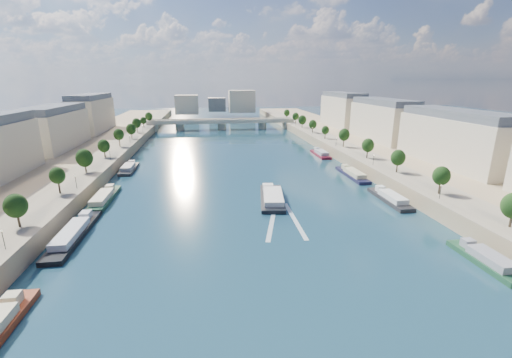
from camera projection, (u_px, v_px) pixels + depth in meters
name	position (u px, v px, depth m)	size (l,w,h in m)	color
ground	(237.00, 173.00, 143.16)	(700.00, 700.00, 0.00)	#0B2934
quay_left	(52.00, 174.00, 132.53)	(44.00, 520.00, 5.00)	#9E8460
quay_right	(398.00, 161.00, 152.38)	(44.00, 520.00, 5.00)	#9E8460
pave_left	(92.00, 166.00, 133.88)	(14.00, 520.00, 0.10)	gray
pave_right	(367.00, 157.00, 149.60)	(14.00, 520.00, 0.10)	gray
trees_left	(97.00, 151.00, 134.54)	(4.80, 268.80, 8.26)	#382B1E
trees_right	(354.00, 141.00, 157.30)	(4.80, 268.80, 8.26)	#382B1E
lamps_left	(95.00, 165.00, 124.24)	(0.36, 200.36, 4.28)	black
lamps_right	(353.00, 149.00, 152.96)	(0.36, 200.36, 4.28)	black
buildings_left	(24.00, 134.00, 138.23)	(16.00, 226.00, 23.20)	beige
buildings_right	(413.00, 126.00, 161.66)	(16.00, 226.00, 23.20)	beige
skyline	(220.00, 103.00, 348.04)	(79.00, 42.00, 22.00)	beige
bridge	(222.00, 123.00, 265.33)	(112.00, 12.00, 8.15)	#C1B79E
tour_barge	(272.00, 198.00, 110.46)	(10.73, 25.90, 3.59)	black
wake	(283.00, 220.00, 94.87)	(11.30, 26.02, 0.04)	silver
moored_barges_left	(91.00, 213.00, 97.63)	(5.00, 119.03, 3.60)	maroon
moored_barges_right	(393.00, 200.00, 108.18)	(5.00, 159.00, 3.60)	black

